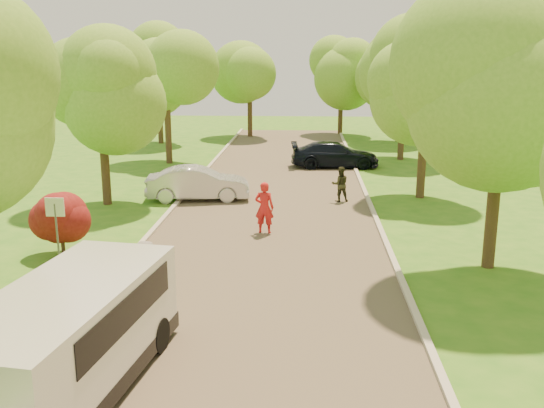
% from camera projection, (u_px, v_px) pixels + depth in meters
% --- Properties ---
extents(ground, '(100.00, 100.00, 0.00)m').
position_uv_depth(ground, '(243.00, 337.00, 13.55)').
color(ground, '#2E6F1A').
rests_on(ground, ground).
extents(road, '(8.00, 60.00, 0.01)m').
position_uv_depth(road, '(266.00, 234.00, 21.30)').
color(road, '#4C4438').
rests_on(road, ground).
extents(curb_left, '(0.18, 60.00, 0.12)m').
position_uv_depth(curb_left, '(153.00, 230.00, 21.52)').
color(curb_left, '#B2AD9E').
rests_on(curb_left, ground).
extents(curb_right, '(0.18, 60.00, 0.12)m').
position_uv_depth(curb_right, '(382.00, 234.00, 21.06)').
color(curb_right, '#B2AD9E').
rests_on(curb_right, ground).
extents(street_sign, '(0.55, 0.06, 2.17)m').
position_uv_depth(street_sign, '(56.00, 218.00, 17.38)').
color(street_sign, '#59595E').
rests_on(street_sign, ground).
extents(red_shrub, '(1.70, 1.70, 1.95)m').
position_uv_depth(red_shrub, '(61.00, 220.00, 18.97)').
color(red_shrub, '#382619').
rests_on(red_shrub, ground).
extents(tree_l_midb, '(4.30, 4.20, 6.62)m').
position_uv_depth(tree_l_midb, '(105.00, 94.00, 24.46)').
color(tree_l_midb, '#382619').
rests_on(tree_l_midb, ground).
extents(tree_l_far, '(4.92, 4.80, 7.79)m').
position_uv_depth(tree_l_far, '(169.00, 67.00, 33.92)').
color(tree_l_far, '#382619').
rests_on(tree_l_far, ground).
extents(tree_r_mida, '(5.13, 5.00, 7.95)m').
position_uv_depth(tree_r_mida, '(513.00, 77.00, 16.68)').
color(tree_r_mida, '#382619').
rests_on(tree_r_mida, ground).
extents(tree_r_midb, '(4.51, 4.40, 7.01)m').
position_uv_depth(tree_r_midb, '(431.00, 85.00, 25.58)').
color(tree_r_midb, '#382619').
rests_on(tree_r_midb, ground).
extents(tree_r_far, '(5.33, 5.20, 8.34)m').
position_uv_depth(tree_r_far, '(409.00, 60.00, 35.01)').
color(tree_r_far, '#382619').
rests_on(tree_r_far, ground).
extents(tree_bg_a, '(5.12, 5.00, 7.72)m').
position_uv_depth(tree_bg_a, '(161.00, 67.00, 41.84)').
color(tree_bg_a, '#382619').
rests_on(tree_bg_a, ground).
extents(tree_bg_b, '(5.12, 5.00, 7.95)m').
position_uv_depth(tree_bg_b, '(405.00, 63.00, 42.78)').
color(tree_bg_b, '#382619').
rests_on(tree_bg_b, ground).
extents(tree_bg_c, '(4.92, 4.80, 7.33)m').
position_uv_depth(tree_bg_c, '(252.00, 70.00, 45.45)').
color(tree_bg_c, '#382619').
rests_on(tree_bg_c, ground).
extents(tree_bg_d, '(5.12, 5.00, 7.72)m').
position_uv_depth(tree_bg_d, '(345.00, 65.00, 46.93)').
color(tree_bg_d, '#382619').
rests_on(tree_bg_d, ground).
extents(minivan, '(2.93, 5.82, 2.08)m').
position_uv_depth(minivan, '(70.00, 337.00, 11.11)').
color(minivan, silver).
rests_on(minivan, ground).
extents(silver_sedan, '(4.56, 2.06, 1.45)m').
position_uv_depth(silver_sedan, '(198.00, 183.00, 26.14)').
color(silver_sedan, silver).
rests_on(silver_sedan, ground).
extents(dark_sedan, '(4.98, 2.25, 1.41)m').
position_uv_depth(dark_sedan, '(335.00, 155.00, 33.79)').
color(dark_sedan, black).
rests_on(dark_sedan, ground).
extents(longboard, '(0.30, 0.87, 0.10)m').
position_uv_depth(longboard, '(148.00, 306.00, 14.96)').
color(longboard, black).
rests_on(longboard, ground).
extents(skateboarder, '(1.12, 0.69, 1.66)m').
position_uv_depth(skateboarder, '(146.00, 274.00, 14.76)').
color(skateboarder, gray).
rests_on(skateboarder, longboard).
extents(person_striped, '(0.72, 0.52, 1.84)m').
position_uv_depth(person_striped, '(264.00, 208.00, 21.20)').
color(person_striped, red).
rests_on(person_striped, ground).
extents(person_olive, '(0.83, 0.69, 1.52)m').
position_uv_depth(person_olive, '(340.00, 184.00, 25.81)').
color(person_olive, '#2B2D1B').
rests_on(person_olive, ground).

